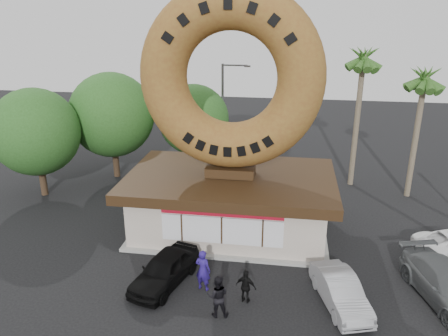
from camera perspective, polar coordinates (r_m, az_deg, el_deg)
ground at (r=19.90m, az=-1.67°, el=-16.08°), size 90.00×90.00×0.00m
donut_shop at (r=24.13m, az=0.84°, el=-4.32°), size 11.20×7.20×3.80m
giant_donut at (r=22.23m, az=0.93°, el=11.63°), size 9.34×2.38×9.34m
tree_west at (r=32.17m, az=-14.45°, el=6.72°), size 6.00×6.00×7.65m
tree_mid at (r=32.50m, az=-3.96°, el=6.32°), size 5.20×5.20×6.63m
tree_far at (r=30.41m, az=-23.39°, el=4.33°), size 5.60×5.60×7.14m
palm_near at (r=30.30m, az=17.71°, el=12.89°), size 2.60×2.60×9.75m
palm_far at (r=29.70m, az=24.69°, el=10.07°), size 2.60×2.60×8.75m
street_lamp at (r=32.96m, az=0.07°, el=7.39°), size 2.11×0.20×8.00m
person_left at (r=19.65m, az=-2.77°, el=-13.17°), size 0.80×0.63×1.94m
person_center at (r=18.22m, az=-0.83°, el=-16.39°), size 0.97×0.80×1.83m
person_right at (r=19.02m, az=2.88°, el=-15.21°), size 0.96×0.58×1.52m
car_black at (r=20.31m, az=-7.75°, el=-13.00°), size 2.80×4.50×1.43m
car_silver at (r=19.53m, az=14.96°, el=-15.28°), size 2.51×4.24×1.32m
car_grey at (r=21.31m, az=27.08°, el=-13.44°), size 3.43×5.55×1.50m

